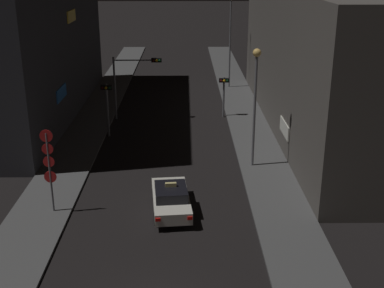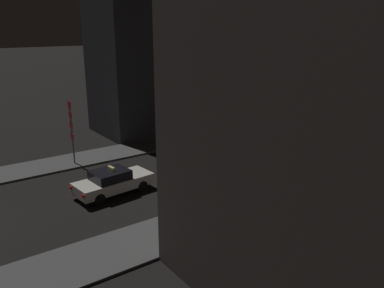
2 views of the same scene
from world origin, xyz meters
name	(u,v)px [view 2 (image 2 of 2)]	position (x,y,z in m)	size (l,w,h in m)	color
sidewalk_left	(276,121)	(-6.15, 29.05, 0.06)	(3.09, 62.09, 0.13)	#4C4C4C
building_facade_left	(224,29)	(-10.92, 26.15, 8.69)	(6.54, 26.29, 17.37)	#333338
taxi	(113,181)	(0.48, 8.56, 0.74)	(2.20, 4.59, 1.62)	silver
traffic_light_overhead	(272,94)	(-2.89, 24.73, 3.64)	(3.83, 0.42, 5.02)	slate
traffic_light_left_kerb	(221,107)	(-4.35, 20.43, 2.78)	(0.80, 0.42, 3.90)	slate
traffic_light_right_kerb	(351,124)	(4.35, 25.14, 2.40)	(0.80, 0.42, 3.31)	slate
sign_pole_left	(71,127)	(-5.48, 8.47, 2.67)	(0.63, 0.10, 4.34)	slate
street_lamp_near_block	(253,110)	(5.38, 14.46, 4.97)	(0.49, 0.49, 7.22)	slate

